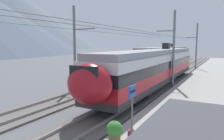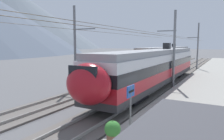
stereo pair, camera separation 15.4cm
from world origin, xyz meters
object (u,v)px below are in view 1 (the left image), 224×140
object	(u,v)px
platform_sign	(132,99)
train_far_track	(166,55)
catenary_mast_far_side	(76,46)
catenary_mast_mid	(172,48)
handbag_near_sign	(131,132)
catenary_mast_east	(196,46)
potted_plant_platform_edge	(114,130)
train_near_platform	(155,66)

from	to	relation	value
platform_sign	train_far_track	bearing A→B (deg)	12.04
train_far_track	catenary_mast_far_side	world-z (taller)	catenary_mast_far_side
catenary_mast_mid	platform_sign	bearing A→B (deg)	-174.24
catenary_mast_far_side	platform_sign	size ratio (longest dim) A/B	19.30
train_far_track	handbag_near_sign	size ratio (longest dim) A/B	88.21
catenary_mast_mid	handbag_near_sign	bearing A→B (deg)	-174.65
catenary_mast_east	platform_sign	size ratio (longest dim) A/B	19.30
catenary_mast_east	handbag_near_sign	distance (m)	30.62
platform_sign	potted_plant_platform_edge	xyz separation A→B (m)	(-0.90, 0.40, -1.16)
handbag_near_sign	potted_plant_platform_edge	distance (m)	1.14
catenary_mast_east	catenary_mast_far_side	bearing A→B (deg)	159.61
train_near_platform	potted_plant_platform_edge	world-z (taller)	train_near_platform
handbag_near_sign	catenary_mast_mid	bearing A→B (deg)	5.35
catenary_mast_mid	catenary_mast_east	world-z (taller)	catenary_mast_east
train_far_track	catenary_mast_east	distance (m)	7.95
train_near_platform	handbag_near_sign	xyz separation A→B (m)	(-12.32, -2.72, -1.79)
handbag_near_sign	catenary_mast_east	bearing A→B (deg)	2.30
platform_sign	catenary_mast_far_side	bearing A→B (deg)	49.00
handbag_near_sign	potted_plant_platform_edge	size ratio (longest dim) A/B	0.39
train_near_platform	catenary_mast_far_side	world-z (taller)	catenary_mast_far_side
train_far_track	potted_plant_platform_edge	size ratio (longest dim) A/B	34.14
handbag_near_sign	train_near_platform	bearing A→B (deg)	12.46
handbag_near_sign	train_far_track	bearing A→B (deg)	11.91
catenary_mast_mid	catenary_mast_east	size ratio (longest dim) A/B	1.00
train_near_platform	handbag_near_sign	world-z (taller)	train_near_platform
train_far_track	catenary_mast_east	world-z (taller)	catenary_mast_east
platform_sign	handbag_near_sign	size ratio (longest dim) A/B	6.38
train_near_platform	catenary_mast_east	distance (m)	18.21
catenary_mast_east	catenary_mast_far_side	size ratio (longest dim) A/B	1.00
platform_sign	handbag_near_sign	xyz separation A→B (m)	(0.13, 0.11, -1.57)
catenary_mast_far_side	handbag_near_sign	world-z (taller)	catenary_mast_far_side
train_near_platform	catenary_mast_mid	xyz separation A→B (m)	(0.75, -1.50, 1.79)
catenary_mast_far_side	train_near_platform	bearing A→B (deg)	-58.49
train_near_platform	catenary_mast_mid	distance (m)	2.45
potted_plant_platform_edge	train_near_platform	bearing A→B (deg)	10.33
catenary_mast_mid	handbag_near_sign	xyz separation A→B (m)	(-13.07, -1.22, -3.58)
train_near_platform	train_far_track	distance (m)	23.18
platform_sign	catenary_mast_mid	bearing A→B (deg)	5.76
potted_plant_platform_edge	catenary_mast_east	bearing A→B (deg)	1.70
train_near_platform	catenary_mast_far_side	distance (m)	8.16
train_far_track	platform_sign	world-z (taller)	train_far_track
train_far_track	train_near_platform	bearing A→B (deg)	-168.39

